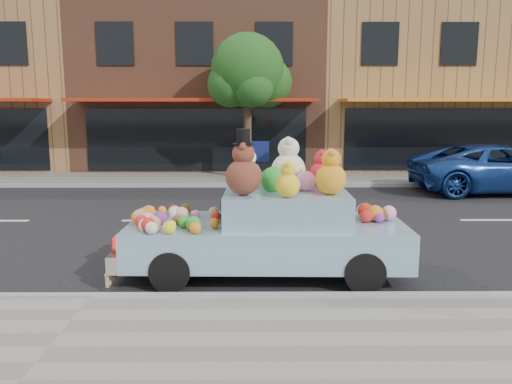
{
  "coord_description": "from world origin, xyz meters",
  "views": [
    {
      "loc": [
        2.18,
        -11.47,
        2.64
      ],
      "look_at": [
        2.23,
        -3.32,
        1.25
      ],
      "focal_mm": 35.0,
      "sensor_mm": 36.0,
      "label": 1
    }
  ],
  "objects": [
    {
      "name": "street_tree",
      "position": [
        2.03,
        6.55,
        3.69
      ],
      "size": [
        3.0,
        2.7,
        5.22
      ],
      "color": "#38281C",
      "rests_on": "ground"
    },
    {
      "name": "near_sidewalk",
      "position": [
        0.0,
        -6.5,
        0.06
      ],
      "size": [
        60.0,
        3.0,
        0.12
      ],
      "primitive_type": "cube",
      "color": "gray",
      "rests_on": "ground"
    },
    {
      "name": "ground",
      "position": [
        0.0,
        0.0,
        0.0
      ],
      "size": [
        120.0,
        120.0,
        0.0
      ],
      "primitive_type": "plane",
      "color": "black",
      "rests_on": "ground"
    },
    {
      "name": "car_blue",
      "position": [
        9.88,
        3.88,
        0.75
      ],
      "size": [
        5.48,
        2.67,
        1.5
      ],
      "primitive_type": "imported",
      "rotation": [
        0.0,
        0.0,
        1.61
      ],
      "color": "#1B4094",
      "rests_on": "ground"
    },
    {
      "name": "art_car",
      "position": [
        2.43,
        -3.81,
        0.79
      ],
      "size": [
        4.52,
        1.85,
        2.33
      ],
      "rotation": [
        0.0,
        0.0,
        -0.02
      ],
      "color": "black",
      "rests_on": "ground"
    },
    {
      "name": "storefront_mid",
      "position": [
        0.0,
        11.97,
        3.64
      ],
      "size": [
        10.0,
        9.8,
        7.3
      ],
      "color": "brown",
      "rests_on": "ground"
    },
    {
      "name": "far_sidewalk",
      "position": [
        0.0,
        6.5,
        0.06
      ],
      "size": [
        60.0,
        3.0,
        0.12
      ],
      "primitive_type": "cube",
      "color": "gray",
      "rests_on": "ground"
    },
    {
      "name": "near_kerb",
      "position": [
        0.0,
        -5.0,
        0.07
      ],
      "size": [
        60.0,
        0.12,
        0.13
      ],
      "primitive_type": "cube",
      "color": "gray",
      "rests_on": "ground"
    },
    {
      "name": "storefront_right",
      "position": [
        10.0,
        11.97,
        3.64
      ],
      "size": [
        10.0,
        9.8,
        7.3
      ],
      "color": "olive",
      "rests_on": "ground"
    },
    {
      "name": "far_kerb",
      "position": [
        0.0,
        5.0,
        0.07
      ],
      "size": [
        60.0,
        0.12,
        0.13
      ],
      "primitive_type": "cube",
      "color": "gray",
      "rests_on": "ground"
    }
  ]
}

